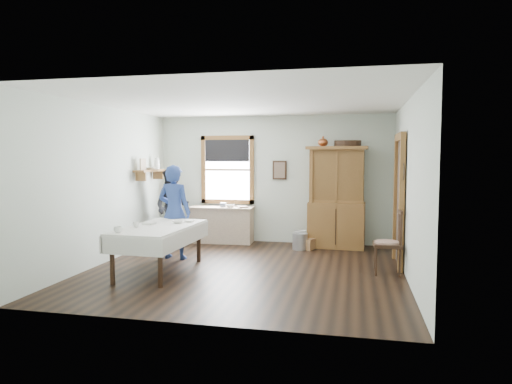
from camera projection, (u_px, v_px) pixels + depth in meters
room at (246, 187)px, 7.32m from camera, size 5.01×5.01×2.70m
window at (227, 166)px, 9.91m from camera, size 1.18×0.07×1.48m
doorway at (400, 197)px, 7.65m from camera, size 0.09×1.14×2.22m
wall_shelf at (150, 170)px, 9.30m from camera, size 0.24×1.00×0.44m
framed_picture at (280, 170)px, 9.67m from camera, size 0.30×0.04×0.40m
rug_beater at (403, 164)px, 7.07m from camera, size 0.01×0.27×0.27m
work_counter at (222, 225)px, 9.75m from camera, size 1.36×0.56×0.77m
china_hutch at (337, 197)px, 9.16m from camera, size 1.23×0.64×2.04m
dining_table at (160, 249)px, 7.23m from camera, size 1.04×1.88×0.74m
spindle_chair at (388, 242)px, 7.11m from camera, size 0.48×0.48×1.02m
pail at (300, 241)px, 9.02m from camera, size 0.40×0.40×0.32m
wicker_basket at (305, 244)px, 9.06m from camera, size 0.43×0.36×0.21m
woman_blue at (174, 215)px, 8.16m from camera, size 0.60×0.43×1.56m
figure_dark at (173, 210)px, 9.39m from camera, size 0.79×0.66×1.47m
table_cup_a at (118, 230)px, 6.55m from camera, size 0.13×0.13×0.09m
table_cup_b at (136, 224)px, 7.06m from camera, size 0.13×0.13×0.09m
table_bowl at (178, 222)px, 7.52m from camera, size 0.21×0.21×0.05m
counter_book at (237, 207)px, 9.58m from camera, size 0.27×0.29×0.02m
counter_bowl at (230, 206)px, 9.60m from camera, size 0.22×0.22×0.06m
shelf_bowl at (151, 168)px, 9.31m from camera, size 0.22×0.22×0.05m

